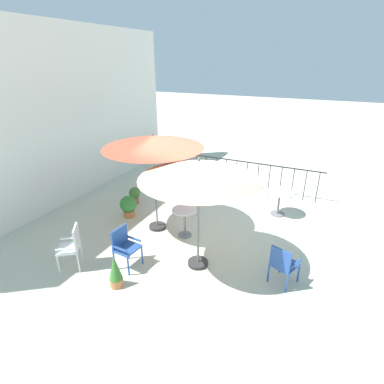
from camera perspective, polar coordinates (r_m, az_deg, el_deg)
ground_plane at (r=7.96m, az=2.62°, el=-7.36°), size 60.00×60.00×0.00m
villa_facade at (r=9.72m, az=-23.89°, el=12.52°), size 10.23×0.30×5.07m
terrace_railing at (r=10.28m, az=9.34°, el=4.01°), size 0.03×5.18×1.01m
patio_umbrella_0 at (r=5.75m, az=1.29°, el=4.03°), size 2.35×2.35×2.43m
patio_umbrella_1 at (r=7.26m, az=-7.34°, el=9.20°), size 2.41×2.41×2.53m
cafe_table_0 at (r=8.88m, az=16.10°, el=-1.18°), size 0.75×0.75×0.72m
cafe_table_1 at (r=7.53m, az=-1.40°, el=-4.87°), size 0.62×0.62×0.73m
patio_chair_0 at (r=6.27m, az=16.74°, el=-12.68°), size 0.60×0.59×0.87m
patio_chair_1 at (r=6.62m, az=-12.61°, el=-9.62°), size 0.52×0.46×0.90m
patio_chair_2 at (r=6.89m, az=-21.64°, el=-9.17°), size 0.63×0.62×0.97m
potted_plant_0 at (r=6.23m, az=-14.22°, el=-14.29°), size 0.26×0.26×0.70m
potted_plant_1 at (r=8.70m, az=-11.89°, el=-2.50°), size 0.47×0.47×0.61m
potted_plant_2 at (r=10.19m, az=-6.97°, el=1.62°), size 0.35×0.35×0.56m
potted_plant_3 at (r=9.44m, az=-10.73°, el=-0.42°), size 0.35×0.35×0.53m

